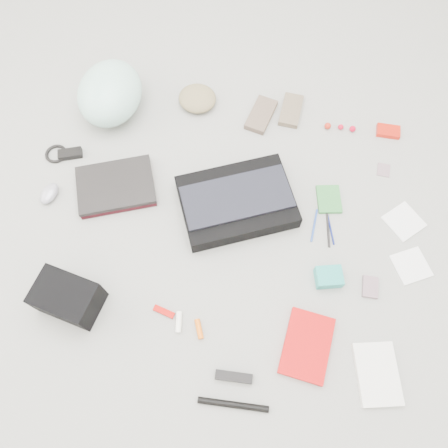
# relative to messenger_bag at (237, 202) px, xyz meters

# --- Properties ---
(ground_plane) EXTENTS (4.00, 4.00, 0.00)m
(ground_plane) POSITION_rel_messenger_bag_xyz_m (-0.03, -0.11, -0.04)
(ground_plane) COLOR gray
(messenger_bag) EXTENTS (0.53, 0.46, 0.07)m
(messenger_bag) POSITION_rel_messenger_bag_xyz_m (0.00, 0.00, 0.00)
(messenger_bag) COLOR black
(messenger_bag) RESTS_ON ground_plane
(bag_flap) EXTENTS (0.47, 0.35, 0.01)m
(bag_flap) POSITION_rel_messenger_bag_xyz_m (0.00, 0.00, 0.04)
(bag_flap) COLOR black
(bag_flap) RESTS_ON messenger_bag
(laptop_sleeve) EXTENTS (0.37, 0.32, 0.02)m
(laptop_sleeve) POSITION_rel_messenger_bag_xyz_m (-0.50, 0.00, -0.03)
(laptop_sleeve) COLOR #3C0D14
(laptop_sleeve) RESTS_ON ground_plane
(laptop) EXTENTS (0.37, 0.32, 0.02)m
(laptop) POSITION_rel_messenger_bag_xyz_m (-0.50, 0.00, -0.01)
(laptop) COLOR black
(laptop) RESTS_ON laptop_sleeve
(bike_helmet) EXTENTS (0.29, 0.35, 0.21)m
(bike_helmet) POSITION_rel_messenger_bag_xyz_m (-0.62, 0.41, 0.07)
(bike_helmet) COLOR #B5F0E1
(bike_helmet) RESTS_ON ground_plane
(beanie) EXTENTS (0.22, 0.21, 0.06)m
(beanie) POSITION_rel_messenger_bag_xyz_m (-0.25, 0.50, -0.01)
(beanie) COLOR #867651
(beanie) RESTS_ON ground_plane
(mitten_left) EXTENTS (0.14, 0.20, 0.03)m
(mitten_left) POSITION_rel_messenger_bag_xyz_m (0.05, 0.46, -0.02)
(mitten_left) COLOR brown
(mitten_left) RESTS_ON ground_plane
(mitten_right) EXTENTS (0.10, 0.18, 0.03)m
(mitten_right) POSITION_rel_messenger_bag_xyz_m (0.18, 0.51, -0.02)
(mitten_right) COLOR #6F5E4B
(mitten_right) RESTS_ON ground_plane
(power_brick) EXTENTS (0.11, 0.07, 0.03)m
(power_brick) POSITION_rel_messenger_bag_xyz_m (-0.74, 0.13, -0.02)
(power_brick) COLOR black
(power_brick) RESTS_ON ground_plane
(cable_coil) EXTENTS (0.12, 0.12, 0.01)m
(cable_coil) POSITION_rel_messenger_bag_xyz_m (-0.81, 0.13, -0.03)
(cable_coil) COLOR black
(cable_coil) RESTS_ON ground_plane
(mouse) EXTENTS (0.08, 0.11, 0.04)m
(mouse) POSITION_rel_messenger_bag_xyz_m (-0.77, -0.07, -0.02)
(mouse) COLOR #9592A2
(mouse) RESTS_ON ground_plane
(camera_bag) EXTENTS (0.24, 0.19, 0.14)m
(camera_bag) POSITION_rel_messenger_bag_xyz_m (-0.54, -0.49, 0.03)
(camera_bag) COLOR black
(camera_bag) RESTS_ON ground_plane
(multitool) EXTENTS (0.08, 0.04, 0.01)m
(multitool) POSITION_rel_messenger_bag_xyz_m (-0.20, -0.47, -0.03)
(multitool) COLOR #B30500
(multitool) RESTS_ON ground_plane
(toiletry_tube_white) EXTENTS (0.03, 0.08, 0.02)m
(toiletry_tube_white) POSITION_rel_messenger_bag_xyz_m (-0.14, -0.50, -0.03)
(toiletry_tube_white) COLOR white
(toiletry_tube_white) RESTS_ON ground_plane
(toiletry_tube_orange) EXTENTS (0.05, 0.07, 0.02)m
(toiletry_tube_orange) POSITION_rel_messenger_bag_xyz_m (-0.06, -0.52, -0.03)
(toiletry_tube_orange) COLOR orange
(toiletry_tube_orange) RESTS_ON ground_plane
(u_lock) EXTENTS (0.13, 0.04, 0.03)m
(u_lock) POSITION_rel_messenger_bag_xyz_m (0.08, -0.66, -0.02)
(u_lock) COLOR black
(u_lock) RESTS_ON ground_plane
(bike_pump) EXTENTS (0.24, 0.03, 0.02)m
(bike_pump) POSITION_rel_messenger_bag_xyz_m (0.09, -0.75, -0.03)
(bike_pump) COLOR black
(bike_pump) RESTS_ON ground_plane
(book_red) EXTENTS (0.19, 0.26, 0.03)m
(book_red) POSITION_rel_messenger_bag_xyz_m (0.33, -0.52, -0.02)
(book_red) COLOR red
(book_red) RESTS_ON ground_plane
(book_white) EXTENTS (0.18, 0.24, 0.02)m
(book_white) POSITION_rel_messenger_bag_xyz_m (0.57, -0.58, -0.03)
(book_white) COLOR silver
(book_white) RESTS_ON ground_plane
(notepad) EXTENTS (0.11, 0.14, 0.01)m
(notepad) POSITION_rel_messenger_bag_xyz_m (0.37, 0.08, -0.03)
(notepad) COLOR #2E7634
(notepad) RESTS_ON ground_plane
(pen_blue) EXTENTS (0.02, 0.14, 0.01)m
(pen_blue) POSITION_rel_messenger_bag_xyz_m (0.32, -0.04, -0.03)
(pen_blue) COLOR #2648A3
(pen_blue) RESTS_ON ground_plane
(pen_black) EXTENTS (0.03, 0.16, 0.01)m
(pen_black) POSITION_rel_messenger_bag_xyz_m (0.38, -0.05, -0.03)
(pen_black) COLOR black
(pen_black) RESTS_ON ground_plane
(pen_navy) EXTENTS (0.04, 0.13, 0.01)m
(pen_navy) POSITION_rel_messenger_bag_xyz_m (0.39, -0.05, -0.03)
(pen_navy) COLOR #0C1559
(pen_navy) RESTS_ON ground_plane
(accordion_wallet) EXTENTS (0.11, 0.10, 0.05)m
(accordion_wallet) POSITION_rel_messenger_bag_xyz_m (0.39, -0.26, -0.01)
(accordion_wallet) COLOR teal
(accordion_wallet) RESTS_ON ground_plane
(card_deck) EXTENTS (0.06, 0.08, 0.02)m
(card_deck) POSITION_rel_messenger_bag_xyz_m (0.55, -0.27, -0.03)
(card_deck) COLOR gray
(card_deck) RESTS_ON ground_plane
(napkin_top) EXTENTS (0.18, 0.18, 0.01)m
(napkin_top) POSITION_rel_messenger_bag_xyz_m (0.68, 0.03, -0.03)
(napkin_top) COLOR white
(napkin_top) RESTS_ON ground_plane
(napkin_bottom) EXTENTS (0.17, 0.17, 0.01)m
(napkin_bottom) POSITION_rel_messenger_bag_xyz_m (0.70, -0.15, -0.03)
(napkin_bottom) COLOR white
(napkin_bottom) RESTS_ON ground_plane
(lollipop_a) EXTENTS (0.04, 0.04, 0.03)m
(lollipop_a) POSITION_rel_messenger_bag_xyz_m (0.35, 0.45, -0.02)
(lollipop_a) COLOR red
(lollipop_a) RESTS_ON ground_plane
(lollipop_b) EXTENTS (0.03, 0.03, 0.02)m
(lollipop_b) POSITION_rel_messenger_bag_xyz_m (0.40, 0.45, -0.02)
(lollipop_b) COLOR red
(lollipop_b) RESTS_ON ground_plane
(lollipop_c) EXTENTS (0.03, 0.03, 0.03)m
(lollipop_c) POSITION_rel_messenger_bag_xyz_m (0.46, 0.45, -0.02)
(lollipop_c) COLOR red
(lollipop_c) RESTS_ON ground_plane
(altoids_tin) EXTENTS (0.10, 0.07, 0.02)m
(altoids_tin) POSITION_rel_messenger_bag_xyz_m (0.61, 0.46, -0.03)
(altoids_tin) COLOR red
(altoids_tin) RESTS_ON ground_plane
(stamp_sheet) EXTENTS (0.06, 0.07, 0.00)m
(stamp_sheet) POSITION_rel_messenger_bag_xyz_m (0.60, 0.26, -0.03)
(stamp_sheet) COLOR gray
(stamp_sheet) RESTS_ON ground_plane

